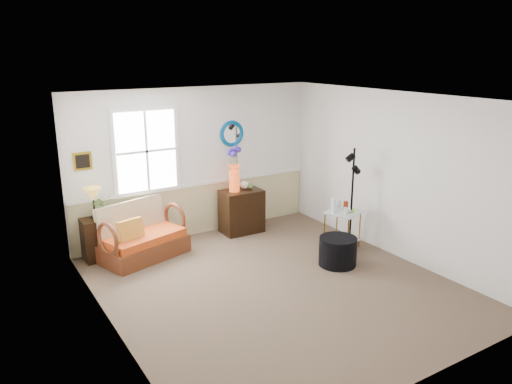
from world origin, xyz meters
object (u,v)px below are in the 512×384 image
lamp_stand (95,239)px  side_table (342,230)px  floor_lamp (352,198)px  loveseat (143,231)px  cabinet (242,211)px  ottoman (338,251)px

lamp_stand → side_table: size_ratio=1.04×
side_table → floor_lamp: bearing=-3.3°
loveseat → cabinet: loveseat is taller
side_table → ottoman: bearing=-136.5°
cabinet → ottoman: cabinet is taller
cabinet → side_table: (1.02, -1.56, -0.07)m
loveseat → floor_lamp: size_ratio=0.79×
lamp_stand → ottoman: size_ratio=1.16×
lamp_stand → side_table: (3.60, -1.69, -0.01)m
loveseat → ottoman: loveseat is taller
side_table → lamp_stand: bearing=154.8°
floor_lamp → ottoman: floor_lamp is taller
loveseat → lamp_stand: size_ratio=2.00×
side_table → loveseat: bearing=154.7°
cabinet → side_table: bearing=-54.8°
loveseat → side_table: loveseat is taller
loveseat → side_table: size_ratio=2.08×
side_table → floor_lamp: 0.55m
cabinet → floor_lamp: size_ratio=0.46×
cabinet → side_table: cabinet is taller
loveseat → lamp_stand: (-0.67, 0.31, -0.10)m
cabinet → ottoman: size_ratio=1.35×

